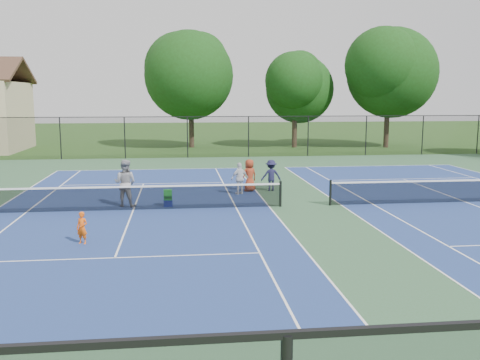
{
  "coord_description": "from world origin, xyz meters",
  "views": [
    {
      "loc": [
        -5.17,
        -21.17,
        4.51
      ],
      "look_at": [
        -2.84,
        -1.0,
        1.3
      ],
      "focal_mm": 40.0,
      "sensor_mm": 36.0,
      "label": 1
    }
  ],
  "objects": [
    {
      "name": "ground",
      "position": [
        0.0,
        0.0,
        0.0
      ],
      "size": [
        140.0,
        140.0,
        0.0
      ],
      "primitive_type": "plane",
      "color": "#234716",
      "rests_on": "ground"
    },
    {
      "name": "court_pad",
      "position": [
        0.0,
        0.0,
        0.0
      ],
      "size": [
        36.0,
        36.0,
        0.01
      ],
      "primitive_type": "cube",
      "color": "#315733",
      "rests_on": "ground"
    },
    {
      "name": "tennis_court_left",
      "position": [
        -7.0,
        0.0,
        0.1
      ],
      "size": [
        12.0,
        23.83,
        1.07
      ],
      "color": "navy",
      "rests_on": "ground"
    },
    {
      "name": "tennis_court_right",
      "position": [
        7.0,
        0.0,
        0.1
      ],
      "size": [
        12.0,
        23.83,
        1.07
      ],
      "color": "navy",
      "rests_on": "ground"
    },
    {
      "name": "perimeter_fence",
      "position": [
        0.0,
        0.0,
        1.6
      ],
      "size": [
        36.08,
        36.08,
        3.02
      ],
      "color": "black",
      "rests_on": "ground"
    },
    {
      "name": "tree_back_b",
      "position": [
        -4.0,
        26.0,
        6.6
      ],
      "size": [
        7.6,
        7.6,
        10.03
      ],
      "color": "#2D2116",
      "rests_on": "ground"
    },
    {
      "name": "tree_back_c",
      "position": [
        5.0,
        25.0,
        5.48
      ],
      "size": [
        6.0,
        6.0,
        8.4
      ],
      "color": "#2D2116",
      "rests_on": "ground"
    },
    {
      "name": "tree_back_d",
      "position": [
        13.0,
        24.0,
        6.82
      ],
      "size": [
        7.8,
        7.8,
        10.37
      ],
      "color": "#2D2116",
      "rests_on": "ground"
    },
    {
      "name": "child_player",
      "position": [
        -8.15,
        -4.78,
        0.5
      ],
      "size": [
        0.43,
        0.37,
        1.01
      ],
      "primitive_type": "imported",
      "rotation": [
        0.0,
        0.0,
        -0.44
      ],
      "color": "#F35B10",
      "rests_on": "ground"
    },
    {
      "name": "instructor",
      "position": [
        -7.36,
        0.8,
        0.97
      ],
      "size": [
        1.13,
        0.99,
        1.94
      ],
      "primitive_type": "imported",
      "rotation": [
        0.0,
        0.0,
        2.82
      ],
      "color": "#99999C",
      "rests_on": "ground"
    },
    {
      "name": "bystander_a",
      "position": [
        -2.39,
        2.96,
        0.74
      ],
      "size": [
        0.94,
        0.65,
        1.48
      ],
      "primitive_type": "imported",
      "rotation": [
        0.0,
        0.0,
        3.51
      ],
      "color": "silver",
      "rests_on": "ground"
    },
    {
      "name": "bystander_b",
      "position": [
        -0.8,
        3.71,
        0.74
      ],
      "size": [
        0.99,
        0.59,
        1.49
      ],
      "primitive_type": "imported",
      "rotation": [
        0.0,
        0.0,
        3.19
      ],
      "color": "#191937",
      "rests_on": "ground"
    },
    {
      "name": "bystander_c",
      "position": [
        -1.84,
        3.66,
        0.77
      ],
      "size": [
        0.89,
        0.78,
        1.54
      ],
      "primitive_type": "imported",
      "rotation": [
        0.0,
        0.0,
        3.61
      ],
      "color": "maroon",
      "rests_on": "ground"
    },
    {
      "name": "ball_crate",
      "position": [
        -5.64,
        0.56,
        0.14
      ],
      "size": [
        0.37,
        0.31,
        0.28
      ],
      "primitive_type": "cube",
      "rotation": [
        0.0,
        0.0,
        0.07
      ],
      "color": "#152896",
      "rests_on": "ground"
    },
    {
      "name": "ball_hopper",
      "position": [
        -5.64,
        0.56,
        0.49
      ],
      "size": [
        0.34,
        0.28,
        0.42
      ],
      "primitive_type": "cube",
      "rotation": [
        0.0,
        0.0,
        0.03
      ],
      "color": "green",
      "rests_on": "ball_crate"
    }
  ]
}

